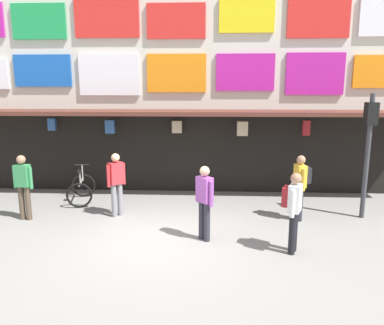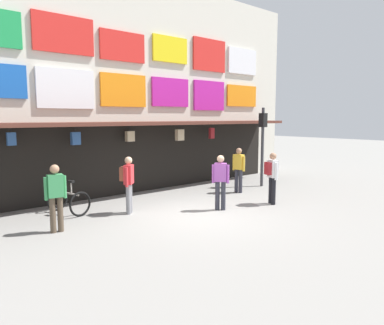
# 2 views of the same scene
# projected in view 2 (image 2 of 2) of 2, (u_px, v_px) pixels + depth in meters

# --- Properties ---
(ground_plane) EXTENTS (80.00, 80.00, 0.00)m
(ground_plane) POSITION_uv_depth(u_px,v_px,m) (197.00, 215.00, 10.66)
(ground_plane) COLOR gray
(shopfront) EXTENTS (18.00, 2.60, 8.00)m
(shopfront) POSITION_uv_depth(u_px,v_px,m) (115.00, 86.00, 13.60)
(shopfront) COLOR beige
(shopfront) RESTS_ON ground
(traffic_light_far) EXTENTS (0.30, 0.33, 3.20)m
(traffic_light_far) POSITION_uv_depth(u_px,v_px,m) (262.00, 134.00, 14.92)
(traffic_light_far) COLOR #38383D
(traffic_light_far) RESTS_ON ground
(bicycle_parked) EXTENTS (0.96, 1.29, 1.05)m
(bicycle_parked) POSITION_uv_depth(u_px,v_px,m) (68.00, 200.00, 10.80)
(bicycle_parked) COLOR black
(bicycle_parked) RESTS_ON ground
(pedestrian_in_black) EXTENTS (0.53, 0.26, 1.68)m
(pedestrian_in_black) POSITION_uv_depth(u_px,v_px,m) (56.00, 194.00, 8.97)
(pedestrian_in_black) COLOR brown
(pedestrian_in_black) RESTS_ON ground
(pedestrian_in_white) EXTENTS (0.45, 0.49, 1.68)m
(pedestrian_in_white) POSITION_uv_depth(u_px,v_px,m) (272.00, 174.00, 11.91)
(pedestrian_in_white) COLOR black
(pedestrian_in_white) RESTS_ON ground
(pedestrian_in_green) EXTENTS (0.47, 0.47, 1.68)m
(pedestrian_in_green) POSITION_uv_depth(u_px,v_px,m) (128.00, 180.00, 10.74)
(pedestrian_in_green) COLOR gray
(pedestrian_in_green) RESTS_ON ground
(pedestrian_in_red) EXTENTS (0.40, 0.42, 1.68)m
(pedestrian_in_red) POSITION_uv_depth(u_px,v_px,m) (220.00, 179.00, 11.15)
(pedestrian_in_red) COLOR #2D2D38
(pedestrian_in_red) RESTS_ON ground
(pedestrian_in_yellow) EXTENTS (0.40, 0.52, 1.68)m
(pedestrian_in_yellow) POSITION_uv_depth(u_px,v_px,m) (239.00, 167.00, 13.77)
(pedestrian_in_yellow) COLOR #2D2D38
(pedestrian_in_yellow) RESTS_ON ground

